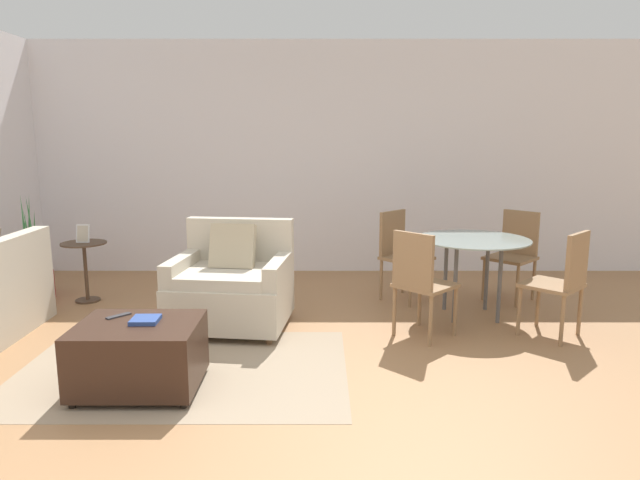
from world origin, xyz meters
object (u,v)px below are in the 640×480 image
(tv_remote_primary, at_px, (118,316))
(picture_frame, at_px, (82,234))
(side_table, at_px, (84,260))
(dining_table, at_px, (472,248))
(potted_plant, at_px, (32,278))
(armchair, at_px, (231,287))
(dining_chair_near_right, at_px, (562,277))
(dining_chair_far_right, at_px, (514,249))
(book_stack, at_px, (145,320))
(dining_chair_near_left, at_px, (419,277))
(dining_chair_far_left, at_px, (399,249))
(ottoman, at_px, (138,354))

(tv_remote_primary, distance_m, picture_frame, 2.14)
(side_table, relative_size, dining_table, 0.60)
(potted_plant, bearing_deg, tv_remote_primary, -51.31)
(armchair, bearing_deg, side_table, 154.38)
(potted_plant, bearing_deg, dining_chair_near_right, -13.01)
(side_table, height_order, dining_chair_far_right, dining_chair_far_right)
(armchair, relative_size, potted_plant, 0.98)
(book_stack, xyz_separation_m, dining_chair_near_left, (1.96, 0.93, 0.05))
(dining_table, bearing_deg, potted_plant, 172.75)
(potted_plant, xyz_separation_m, dining_chair_near_right, (4.92, -1.14, 0.29))
(dining_chair_near_left, bearing_deg, dining_chair_far_left, 90.00)
(side_table, xyz_separation_m, dining_chair_near_left, (3.17, -1.06, 0.09))
(book_stack, xyz_separation_m, dining_chair_far_left, (1.96, 2.10, 0.05))
(book_stack, distance_m, side_table, 2.33)
(dining_chair_near_right, relative_size, dining_chair_far_right, 1.00)
(dining_chair_near_left, height_order, dining_chair_far_left, same)
(dining_chair_far_left, bearing_deg, picture_frame, -178.04)
(armchair, height_order, dining_chair_near_left, armchair)
(potted_plant, bearing_deg, book_stack, -49.24)
(dining_chair_near_left, xyz_separation_m, dining_chair_far_right, (1.17, 1.17, 0.00))
(side_table, relative_size, dining_chair_near_left, 0.67)
(dining_chair_near_right, distance_m, dining_chair_far_right, 1.17)
(book_stack, bearing_deg, dining_chair_far_right, 33.88)
(picture_frame, distance_m, dining_chair_far_right, 4.35)
(picture_frame, height_order, dining_chair_near_left, dining_chair_near_left)
(potted_plant, relative_size, dining_chair_far_left, 1.21)
(armchair, distance_m, potted_plant, 2.32)
(ottoman, height_order, tv_remote_primary, tv_remote_primary)
(dining_chair_far_right, bearing_deg, potted_plant, -179.60)
(dining_table, height_order, dining_chair_near_left, dining_chair_near_left)
(dining_chair_near_left, xyz_separation_m, dining_chair_far_left, (0.00, 1.17, 0.00))
(ottoman, height_order, dining_chair_far_left, dining_chair_far_left)
(armchair, xyz_separation_m, dining_chair_far_right, (2.76, 0.87, 0.16))
(ottoman, distance_m, dining_chair_near_right, 3.33)
(dining_chair_near_left, bearing_deg, dining_chair_far_right, 45.00)
(armchair, distance_m, dining_chair_near_left, 1.62)
(picture_frame, xyz_separation_m, dining_chair_near_right, (4.34, -1.06, -0.18))
(dining_chair_far_right, bearing_deg, picture_frame, -178.57)
(book_stack, relative_size, picture_frame, 1.00)
(ottoman, xyz_separation_m, book_stack, (0.04, 0.03, 0.22))
(ottoman, height_order, book_stack, book_stack)
(armchair, xyz_separation_m, tv_remote_primary, (-0.59, -1.12, 0.10))
(dining_table, distance_m, dining_chair_near_left, 0.84)
(dining_chair_near_right, xyz_separation_m, dining_chair_far_right, (0.00, 1.17, 0.00))
(picture_frame, xyz_separation_m, dining_chair_near_left, (3.17, -1.06, -0.18))
(dining_chair_far_right, bearing_deg, dining_chair_near_left, -135.00)
(dining_table, xyz_separation_m, dining_chair_far_left, (-0.58, 0.58, -0.12))
(potted_plant, relative_size, dining_table, 1.08)
(dining_table, xyz_separation_m, dining_chair_near_right, (0.58, -0.58, -0.12))
(ottoman, bearing_deg, book_stack, 38.76)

